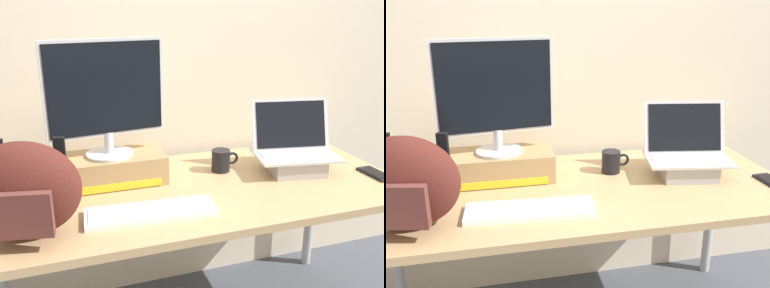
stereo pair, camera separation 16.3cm
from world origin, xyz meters
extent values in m
cube|color=beige|center=(0.00, 0.47, 1.30)|extent=(7.00, 0.10, 2.60)
cube|color=tan|center=(0.00, 0.00, 0.70)|extent=(1.70, 0.75, 0.03)
cylinder|color=#B2B2B7|center=(0.79, 0.31, 0.34)|extent=(0.05, 0.05, 0.69)
cube|color=#A88456|center=(-0.30, 0.15, 0.78)|extent=(0.44, 0.21, 0.12)
cube|color=yellow|center=(-0.30, 0.04, 0.74)|extent=(0.37, 0.00, 0.03)
cylinder|color=silver|center=(-0.30, 0.15, 0.84)|extent=(0.19, 0.19, 0.01)
cylinder|color=silver|center=(-0.30, 0.15, 0.89)|extent=(0.04, 0.04, 0.09)
cube|color=silver|center=(-0.30, 0.15, 1.11)|extent=(0.47, 0.08, 0.37)
cube|color=black|center=(-0.30, 0.14, 1.11)|extent=(0.44, 0.06, 0.35)
cube|color=#ADADB2|center=(0.48, 0.02, 0.75)|extent=(0.25, 0.23, 0.07)
cube|color=silver|center=(0.48, 0.02, 0.80)|extent=(0.38, 0.28, 0.01)
cube|color=#B7B7BC|center=(0.48, 0.03, 0.80)|extent=(0.32, 0.18, 0.00)
cube|color=silver|center=(0.49, 0.10, 0.91)|extent=(0.35, 0.13, 0.22)
cube|color=black|center=(0.49, 0.09, 0.91)|extent=(0.32, 0.12, 0.19)
cube|color=white|center=(-0.21, -0.18, 0.73)|extent=(0.46, 0.17, 0.02)
cube|color=silver|center=(-0.21, -0.18, 0.74)|extent=(0.43, 0.15, 0.00)
ellipsoid|color=#4C1E19|center=(-0.60, -0.18, 0.87)|extent=(0.38, 0.26, 0.31)
cube|color=brown|center=(-0.63, -0.29, 0.84)|extent=(0.21, 0.07, 0.14)
cube|color=black|center=(-0.68, -0.06, 0.89)|extent=(0.04, 0.03, 0.23)
cube|color=black|center=(-0.49, -0.10, 0.89)|extent=(0.04, 0.03, 0.23)
cylinder|color=black|center=(0.17, 0.12, 0.77)|extent=(0.08, 0.08, 0.10)
torus|color=black|center=(0.23, 0.12, 0.77)|extent=(0.06, 0.01, 0.06)
cube|color=black|center=(0.78, -0.13, 0.72)|extent=(0.08, 0.16, 0.01)
cube|color=black|center=(0.78, -0.13, 0.73)|extent=(0.07, 0.13, 0.00)
sphere|color=#2393CC|center=(-0.63, 0.24, 0.76)|extent=(0.09, 0.09, 0.09)
sphere|color=black|center=(-0.64, 0.20, 0.78)|extent=(0.01, 0.01, 0.01)
sphere|color=black|center=(-0.61, 0.20, 0.78)|extent=(0.01, 0.01, 0.01)
camera|label=1|loc=(-0.48, -1.47, 1.42)|focal=39.59mm
camera|label=2|loc=(-0.33, -1.51, 1.42)|focal=39.59mm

